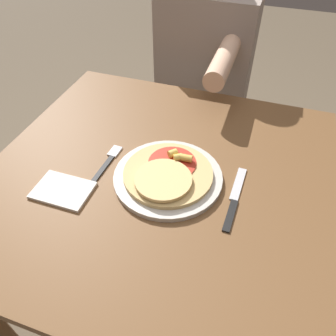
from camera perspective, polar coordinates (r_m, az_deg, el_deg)
ground_plane at (r=1.54m, az=-1.02°, el=-21.72°), size 8.00×8.00×0.00m
dining_table at (r=0.99m, az=-1.49°, el=-6.20°), size 0.93×0.91×0.77m
plate at (r=0.87m, az=-0.00°, el=-1.56°), size 0.29×0.29×0.01m
pizza at (r=0.86m, az=-0.07°, el=-0.99°), size 0.24×0.24×0.04m
fork at (r=0.93m, az=-10.58°, el=0.92°), size 0.03×0.18×0.00m
knife at (r=0.84m, az=11.50°, el=-5.26°), size 0.03×0.22×0.00m
napkin at (r=0.89m, az=-17.83°, el=-3.70°), size 0.15×0.10×0.01m
person_diner at (r=1.51m, az=6.35°, el=16.16°), size 0.39×0.52×1.20m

